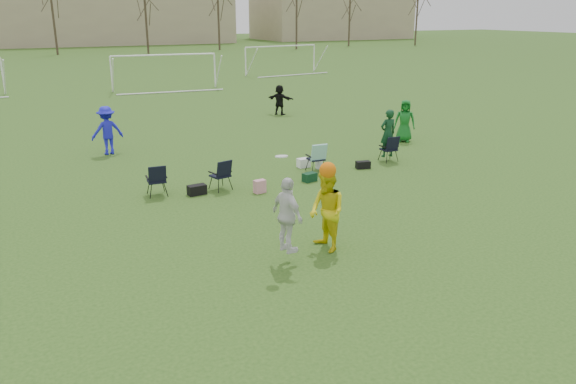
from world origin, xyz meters
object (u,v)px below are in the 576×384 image
fielder_blue (107,130)px  center_contest (314,211)px  fielder_green_far (405,121)px  goal_mid (164,62)px  goal_right (281,52)px  fielder_black (280,100)px

fielder_blue → center_contest: bearing=95.9°
fielder_blue → fielder_green_far: (11.71, -3.24, -0.05)m
fielder_blue → fielder_green_far: bearing=158.0°
goal_mid → fielder_blue: bearing=-106.8°
goal_mid → goal_right: size_ratio=1.01×
fielder_black → goal_mid: goal_mid is taller
fielder_black → fielder_green_far: bearing=155.8°
fielder_blue → goal_right: 30.55m
center_contest → goal_mid: center_contest is taller
goal_right → center_contest: bearing=-122.3°
center_contest → goal_right: 39.41m
fielder_green_far → goal_mid: (-4.86, 21.26, 1.03)m
fielder_green_far → fielder_black: size_ratio=1.11×
fielder_green_far → fielder_black: fielder_green_far is taller
goal_mid → goal_right: bearing=30.6°
fielder_black → fielder_blue: bearing=79.8°
fielder_blue → center_contest: center_contest is taller
fielder_blue → center_contest: (2.61, -11.87, 0.11)m
fielder_blue → fielder_green_far: 12.15m
fielder_blue → fielder_green_far: size_ratio=1.05×
fielder_blue → goal_mid: (6.85, 18.02, 0.99)m
fielder_green_far → goal_mid: bearing=140.7°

